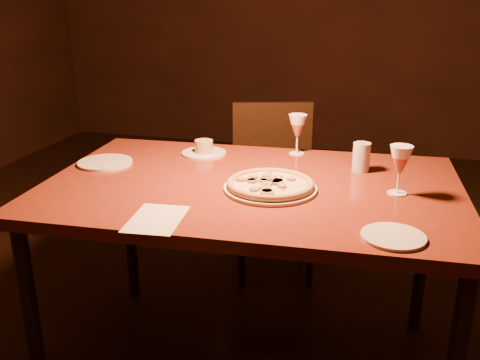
# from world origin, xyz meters

# --- Properties ---
(dining_table) EXTENTS (1.58, 1.06, 0.82)m
(dining_table) POSITION_xyz_m (-0.18, 0.12, 0.75)
(dining_table) COLOR maroon
(dining_table) RESTS_ON floor
(chair_far) EXTENTS (0.55, 0.55, 0.92)m
(chair_far) POSITION_xyz_m (-0.28, 1.03, 0.52)
(chair_far) COLOR black
(chair_far) RESTS_ON floor
(pizza_plate) EXTENTS (0.33, 0.33, 0.04)m
(pizza_plate) POSITION_xyz_m (-0.10, 0.07, 0.84)
(pizza_plate) COLOR silver
(pizza_plate) RESTS_ON dining_table
(ramekin_saucer) EXTENTS (0.19, 0.19, 0.06)m
(ramekin_saucer) POSITION_xyz_m (-0.47, 0.43, 0.84)
(ramekin_saucer) COLOR silver
(ramekin_saucer) RESTS_ON dining_table
(wine_glass_far) EXTENTS (0.08, 0.08, 0.18)m
(wine_glass_far) POSITION_xyz_m (-0.08, 0.54, 0.91)
(wine_glass_far) COLOR #A64B45
(wine_glass_far) RESTS_ON dining_table
(wine_glass_right) EXTENTS (0.08, 0.08, 0.17)m
(wine_glass_right) POSITION_xyz_m (0.34, 0.15, 0.91)
(wine_glass_right) COLOR #A64B45
(wine_glass_right) RESTS_ON dining_table
(water_tumbler) EXTENTS (0.07, 0.07, 0.11)m
(water_tumbler) POSITION_xyz_m (0.20, 0.37, 0.88)
(water_tumbler) COLOR #B4BCC4
(water_tumbler) RESTS_ON dining_table
(side_plate_left) EXTENTS (0.22, 0.22, 0.01)m
(side_plate_left) POSITION_xyz_m (-0.82, 0.19, 0.83)
(side_plate_left) COLOR silver
(side_plate_left) RESTS_ON dining_table
(side_plate_near) EXTENTS (0.19, 0.19, 0.01)m
(side_plate_near) POSITION_xyz_m (0.33, -0.23, 0.83)
(side_plate_near) COLOR silver
(side_plate_near) RESTS_ON dining_table
(menu_card) EXTENTS (0.18, 0.25, 0.00)m
(menu_card) POSITION_xyz_m (-0.39, -0.28, 0.82)
(menu_card) COLOR beige
(menu_card) RESTS_ON dining_table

